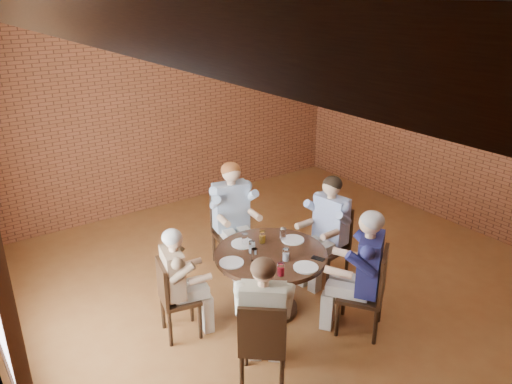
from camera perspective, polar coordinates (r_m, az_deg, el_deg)
floor at (r=6.15m, az=5.63°, el=-11.72°), size 7.00×7.00×0.00m
wall_back at (r=8.25m, az=-10.15°, el=9.79°), size 7.00×0.00×7.00m
wall_right at (r=7.87m, az=24.56°, el=7.54°), size 0.00×7.00×7.00m
ceiling_beam at (r=3.93m, az=-22.19°, el=18.47°), size 0.22×6.90×0.26m
dining_table at (r=5.60m, az=1.69°, el=-8.91°), size 1.24×1.24×0.75m
chair_a at (r=6.33m, az=8.59°, el=-5.39°), size 0.50×0.50×0.95m
diner_a at (r=6.19m, az=8.16°, el=-4.31°), size 0.75×0.64×1.36m
chair_b at (r=6.59m, az=-2.93°, el=-3.89°), size 0.55×0.55×0.99m
diner_b at (r=6.43m, az=-2.64°, el=-2.79°), size 0.71×0.81×1.42m
chair_c at (r=5.33m, az=-9.47°, el=-11.62°), size 0.45×0.45×0.88m
diner_c at (r=5.27m, az=-8.80°, el=-10.27°), size 0.66×0.58×1.23m
chair_d at (r=4.64m, az=0.77°, el=-16.72°), size 0.59×0.59×0.93m
diner_d at (r=4.61m, az=0.86°, el=-14.57°), size 0.81×0.83×1.32m
chair_e at (r=5.43m, az=12.92°, el=-10.73°), size 0.64×0.64×0.97m
diner_e at (r=5.34m, az=12.07°, el=-9.01°), size 0.86×0.89×1.39m
plate_a at (r=5.75m, az=4.23°, el=-5.47°), size 0.26×0.26×0.01m
plate_b at (r=5.66m, az=-1.54°, el=-5.90°), size 0.26×0.26×0.01m
plate_c at (r=5.29m, az=-2.82°, el=-8.05°), size 0.26×0.26×0.01m
plate_d at (r=5.23m, az=5.71°, el=-8.56°), size 0.26×0.26×0.01m
glass_a at (r=5.74m, az=3.10°, el=-4.81°), size 0.07×0.07×0.14m
glass_b at (r=5.66m, az=0.73°, el=-5.16°), size 0.07×0.07×0.14m
glass_c at (r=5.61m, az=-1.28°, el=-5.45°), size 0.07×0.07×0.14m
glass_d at (r=5.45m, az=-0.47°, el=-6.31°), size 0.07×0.07×0.14m
glass_e at (r=5.30m, az=-0.18°, el=-7.19°), size 0.07×0.07×0.14m
glass_f at (r=5.05m, az=2.85°, el=-8.82°), size 0.07×0.07×0.14m
glass_g at (r=5.31m, az=3.44°, el=-7.17°), size 0.07×0.07×0.14m
smartphone at (r=5.41m, az=7.10°, el=-7.55°), size 0.12×0.16×0.01m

